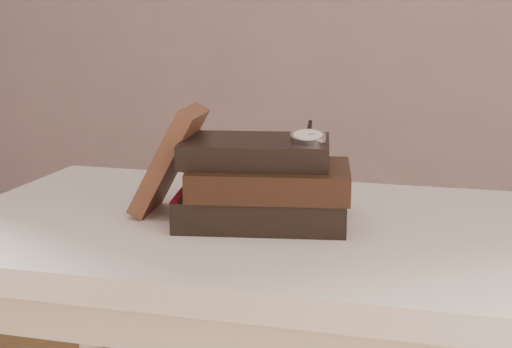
# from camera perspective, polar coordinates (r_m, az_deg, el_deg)

# --- Properties ---
(table) EXTENTS (1.00, 0.60, 0.75)m
(table) POSITION_cam_1_polar(r_m,az_deg,el_deg) (1.20, 0.80, -7.78)
(table) COLOR silver
(table) RESTS_ON ground
(book_stack) EXTENTS (0.29, 0.22, 0.13)m
(book_stack) POSITION_cam_1_polar(r_m,az_deg,el_deg) (1.15, 0.55, -0.76)
(book_stack) COLOR black
(book_stack) RESTS_ON table
(journal) EXTENTS (0.12, 0.12, 0.17)m
(journal) POSITION_cam_1_polar(r_m,az_deg,el_deg) (1.21, -6.62, 1.06)
(journal) COLOR #432619
(journal) RESTS_ON table
(pocket_watch) EXTENTS (0.06, 0.16, 0.02)m
(pocket_watch) POSITION_cam_1_polar(r_m,az_deg,el_deg) (1.13, 3.97, 2.88)
(pocket_watch) COLOR silver
(pocket_watch) RESTS_ON book_stack
(eyeglasses) EXTENTS (0.13, 0.14, 0.05)m
(eyeglasses) POSITION_cam_1_polar(r_m,az_deg,el_deg) (1.25, -3.35, 0.83)
(eyeglasses) COLOR silver
(eyeglasses) RESTS_ON book_stack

